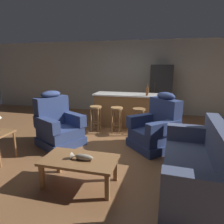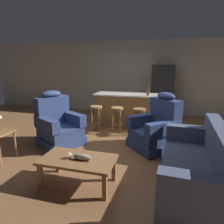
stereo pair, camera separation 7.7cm
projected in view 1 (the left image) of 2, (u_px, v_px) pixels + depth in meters
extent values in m
plane|color=brown|center=(114.00, 142.00, 4.64)|extent=(12.00, 12.00, 0.00)
cube|color=#B2B2A3|center=(135.00, 77.00, 7.28)|extent=(12.00, 0.05, 2.60)
cube|color=olive|center=(80.00, 160.00, 2.94)|extent=(1.10, 0.60, 0.04)
cube|color=olive|center=(42.00, 177.00, 2.88)|extent=(0.06, 0.06, 0.38)
cube|color=olive|center=(107.00, 187.00, 2.64)|extent=(0.06, 0.06, 0.38)
cube|color=olive|center=(59.00, 162.00, 3.33)|extent=(0.06, 0.06, 0.38)
cube|color=olive|center=(116.00, 169.00, 3.10)|extent=(0.06, 0.06, 0.38)
cube|color=#4C3823|center=(84.00, 160.00, 2.89)|extent=(0.22, 0.07, 0.01)
ellipsoid|color=#9E937F|center=(84.00, 157.00, 2.88)|extent=(0.28, 0.09, 0.09)
cone|color=#9E937F|center=(73.00, 156.00, 2.92)|extent=(0.06, 0.10, 0.10)
cube|color=#4C5675|center=(192.00, 182.00, 2.91)|extent=(0.93, 1.94, 0.20)
cube|color=#4C5675|center=(194.00, 169.00, 2.86)|extent=(0.93, 1.94, 0.22)
cube|color=#4C5675|center=(222.00, 148.00, 2.68)|extent=(0.30, 1.91, 0.52)
cube|color=#4C5675|center=(203.00, 188.00, 2.02)|extent=(0.85, 0.24, 0.28)
cube|color=#4C5675|center=(191.00, 133.00, 3.59)|extent=(0.85, 0.24, 0.28)
cube|color=navy|center=(61.00, 141.00, 4.50)|extent=(1.14, 1.14, 0.18)
cube|color=navy|center=(60.00, 132.00, 4.45)|extent=(1.07, 1.05, 0.24)
cube|color=navy|center=(52.00, 111.00, 4.55)|extent=(0.58, 0.78, 0.64)
ellipsoid|color=navy|center=(51.00, 94.00, 4.46)|extent=(0.46, 0.53, 0.16)
cube|color=navy|center=(73.00, 119.00, 4.61)|extent=(0.78, 0.55, 0.26)
cube|color=navy|center=(46.00, 125.00, 4.14)|extent=(0.78, 0.55, 0.26)
cube|color=navy|center=(153.00, 144.00, 4.32)|extent=(1.19, 1.19, 0.18)
cube|color=navy|center=(153.00, 135.00, 4.27)|extent=(1.10, 1.10, 0.24)
cube|color=navy|center=(165.00, 113.00, 4.31)|extent=(0.69, 0.72, 0.64)
ellipsoid|color=navy|center=(166.00, 96.00, 4.22)|extent=(0.51, 0.52, 0.16)
cube|color=navy|center=(164.00, 128.00, 3.92)|extent=(0.71, 0.68, 0.26)
cube|color=navy|center=(143.00, 120.00, 4.49)|extent=(0.71, 0.68, 0.26)
cylinder|color=olive|center=(15.00, 145.00, 3.85)|extent=(0.04, 0.04, 0.52)
cube|color=olive|center=(125.00, 111.00, 5.81)|extent=(1.71, 0.63, 0.91)
cube|color=silver|center=(126.00, 94.00, 5.70)|extent=(1.80, 0.70, 0.04)
cylinder|color=#A87A47|center=(96.00, 107.00, 5.34)|extent=(0.32, 0.32, 0.04)
torus|color=#A87A47|center=(96.00, 123.00, 5.44)|extent=(0.23, 0.23, 0.02)
cylinder|color=#A87A47|center=(91.00, 120.00, 5.35)|extent=(0.04, 0.04, 0.64)
cylinder|color=#A87A47|center=(98.00, 120.00, 5.30)|extent=(0.04, 0.04, 0.64)
cylinder|color=#A87A47|center=(94.00, 118.00, 5.53)|extent=(0.04, 0.04, 0.64)
cylinder|color=#A87A47|center=(100.00, 118.00, 5.49)|extent=(0.04, 0.04, 0.64)
cylinder|color=#A87A47|center=(117.00, 108.00, 5.20)|extent=(0.32, 0.32, 0.04)
torus|color=#A87A47|center=(117.00, 124.00, 5.30)|extent=(0.23, 0.23, 0.02)
cylinder|color=#A87A47|center=(112.00, 121.00, 5.21)|extent=(0.04, 0.04, 0.64)
cylinder|color=#A87A47|center=(120.00, 122.00, 5.16)|extent=(0.04, 0.04, 0.64)
cylinder|color=#A87A47|center=(114.00, 119.00, 5.39)|extent=(0.04, 0.04, 0.64)
cylinder|color=#A87A47|center=(121.00, 120.00, 5.35)|extent=(0.04, 0.04, 0.64)
cylinder|color=olive|center=(139.00, 109.00, 5.06)|extent=(0.32, 0.32, 0.04)
torus|color=olive|center=(138.00, 126.00, 5.16)|extent=(0.23, 0.23, 0.02)
cylinder|color=olive|center=(134.00, 123.00, 5.07)|extent=(0.04, 0.04, 0.64)
cylinder|color=olive|center=(142.00, 123.00, 5.02)|extent=(0.04, 0.04, 0.64)
cylinder|color=olive|center=(135.00, 121.00, 5.25)|extent=(0.04, 0.04, 0.64)
cylinder|color=olive|center=(143.00, 121.00, 5.21)|extent=(0.04, 0.04, 0.64)
cube|color=black|center=(161.00, 92.00, 6.61)|extent=(0.70, 0.66, 1.76)
cylinder|color=#333338|center=(154.00, 90.00, 6.30)|extent=(0.02, 0.02, 0.50)
cylinder|color=brown|center=(147.00, 92.00, 5.34)|extent=(0.07, 0.07, 0.22)
cylinder|color=brown|center=(147.00, 86.00, 5.30)|extent=(0.03, 0.03, 0.09)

